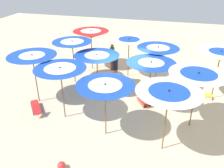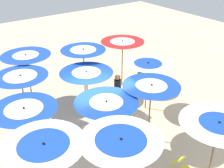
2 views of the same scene
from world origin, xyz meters
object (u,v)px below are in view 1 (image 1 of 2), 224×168
at_px(beach_umbrella_3, 169,96).
at_px(lounger_0, 143,99).
at_px(lounger_1, 36,107).
at_px(beach_umbrella_2, 105,90).
at_px(beach_umbrella_10, 158,52).
at_px(beach_umbrella_4, 72,45).
at_px(beach_umbrella_1, 60,72).
at_px(beach_umbrella_8, 91,34).
at_px(beach_umbrella_6, 151,66).
at_px(beachgoer_0, 115,68).
at_px(beach_umbrella_5, 97,58).
at_px(beach_umbrella_11, 220,56).
at_px(beach_umbrella_0, 33,60).
at_px(beach_ball, 61,166).
at_px(beach_umbrella_7, 198,77).
at_px(beachgoer_1, 112,57).
at_px(beach_umbrella_9, 129,42).
at_px(lounger_2, 200,95).

bearing_deg(beach_umbrella_3, lounger_0, -68.88).
bearing_deg(lounger_1, beach_umbrella_2, -140.85).
bearing_deg(beach_umbrella_10, beach_umbrella_4, 1.98).
xyz_separation_m(beach_umbrella_1, beach_umbrella_8, (0.63, -5.46, 0.06)).
distance_m(beach_umbrella_4, beach_umbrella_6, 4.75).
distance_m(beach_umbrella_3, beachgoer_0, 5.65).
relative_size(beach_umbrella_2, beachgoer_0, 1.20).
distance_m(beach_umbrella_1, beach_umbrella_5, 2.63).
relative_size(beach_umbrella_5, lounger_0, 1.94).
height_order(beach_umbrella_1, beach_umbrella_11, beach_umbrella_11).
xyz_separation_m(beach_umbrella_0, beach_umbrella_8, (-1.21, -4.55, 0.05)).
xyz_separation_m(beach_umbrella_11, beach_ball, (5.28, 6.21, -2.15)).
bearing_deg(beach_umbrella_2, beach_umbrella_5, -66.58).
bearing_deg(beach_umbrella_7, beach_umbrella_1, 8.34).
bearing_deg(lounger_0, beach_umbrella_11, 79.91).
xyz_separation_m(beach_umbrella_1, beachgoer_0, (-1.35, -3.68, -1.18)).
bearing_deg(beach_umbrella_1, lounger_0, -146.64).
bearing_deg(lounger_0, beach_umbrella_10, 132.24).
bearing_deg(beachgoer_1, beach_umbrella_9, 137.27).
relative_size(beach_umbrella_8, beach_umbrella_10, 1.02).
bearing_deg(beach_umbrella_4, lounger_2, 179.30).
bearing_deg(beachgoer_1, beach_umbrella_8, -6.77).
bearing_deg(beach_umbrella_6, beach_umbrella_1, 25.04).
xyz_separation_m(lounger_0, lounger_2, (-2.72, -1.19, 0.01)).
distance_m(beach_umbrella_10, lounger_2, 3.06).
xyz_separation_m(beach_umbrella_7, lounger_0, (2.18, -1.31, -2.06)).
height_order(beach_umbrella_1, lounger_2, beach_umbrella_1).
relative_size(beach_umbrella_9, lounger_2, 1.87).
bearing_deg(beach_ball, beach_umbrella_8, -77.66).
bearing_deg(lounger_0, beach_umbrella_8, -163.42).
relative_size(beach_umbrella_4, lounger_1, 1.97).
relative_size(beach_umbrella_6, beach_umbrella_9, 1.02).
relative_size(lounger_2, beach_ball, 4.53).
xyz_separation_m(beach_umbrella_0, beach_umbrella_1, (-1.83, 0.91, -0.00)).
bearing_deg(beachgoer_0, beach_umbrella_4, 105.23).
relative_size(beach_umbrella_9, beach_umbrella_11, 0.91).
bearing_deg(beach_umbrella_2, beach_ball, 66.97).
xyz_separation_m(beach_umbrella_4, beachgoer_0, (-2.29, -0.32, -1.20)).
height_order(beach_umbrella_2, beachgoer_1, beach_umbrella_2).
bearing_deg(lounger_0, lounger_2, 81.64).
relative_size(beach_umbrella_6, beachgoer_1, 1.43).
bearing_deg(beach_umbrella_10, beach_umbrella_8, -24.73).
distance_m(beach_umbrella_0, beach_umbrella_4, 2.61).
height_order(beach_umbrella_0, beach_umbrella_3, beach_umbrella_3).
height_order(beach_umbrella_10, lounger_2, beach_umbrella_10).
height_order(beach_umbrella_0, beach_umbrella_9, beach_umbrella_0).
distance_m(beach_umbrella_5, beach_ball, 5.64).
distance_m(lounger_1, beachgoer_0, 4.65).
relative_size(beach_umbrella_11, lounger_0, 2.20).
xyz_separation_m(lounger_2, beach_ball, (4.72, 6.08, -0.07)).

